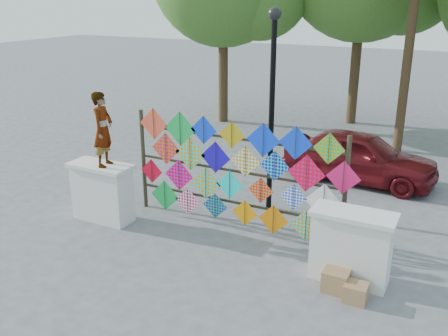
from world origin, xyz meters
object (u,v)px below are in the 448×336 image
Objects in this scene: kite_rack at (236,173)px; lamppost at (272,93)px; sedan at (359,156)px; vendor_woman at (103,129)px.

lamppost is (0.23, 1.27, 1.46)m from kite_rack.
kite_rack is at bearing -100.22° from lamppost.
lamppost is at bearing 156.38° from sedan.
kite_rack is 1.11× the size of lamppost.
sedan is (4.24, 4.99, -1.39)m from vendor_woman.
kite_rack is at bearing 161.18° from sedan.
kite_rack is 4.41m from sedan.
kite_rack is 1.95m from lamppost.
kite_rack reaches higher than sedan.
lamppost is (-1.40, -2.79, 2.02)m from sedan.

